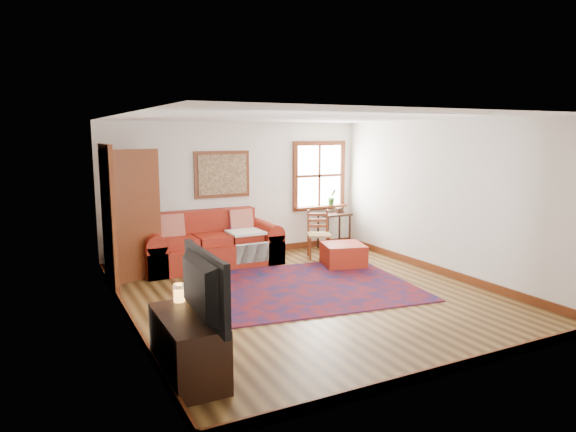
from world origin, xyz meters
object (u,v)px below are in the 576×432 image
red_leather_sofa (210,248)px  ladder_back_chair (318,232)px  side_table (334,219)px  red_ottoman (343,255)px  media_cabinet (188,346)px

red_leather_sofa → ladder_back_chair: (1.97, -0.37, 0.16)m
red_leather_sofa → side_table: red_leather_sofa is taller
ladder_back_chair → red_ottoman: bearing=-84.0°
side_table → red_leather_sofa: bearing=-178.0°
red_ottoman → red_leather_sofa: bearing=167.6°
side_table → media_cabinet: size_ratio=0.67×
side_table → ladder_back_chair: (-0.63, -0.46, -0.13)m
red_leather_sofa → red_ottoman: (2.05, -1.10, -0.12)m
red_leather_sofa → ladder_back_chair: bearing=-10.8°
media_cabinet → red_ottoman: bearing=38.2°
side_table → media_cabinet: (-4.13, -4.01, -0.30)m
media_cabinet → red_leather_sofa: bearing=68.6°
red_ottoman → side_table: side_table is taller
ladder_back_chair → media_cabinet: (-3.51, -3.55, -0.17)m
ladder_back_chair → side_table: bearing=36.4°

